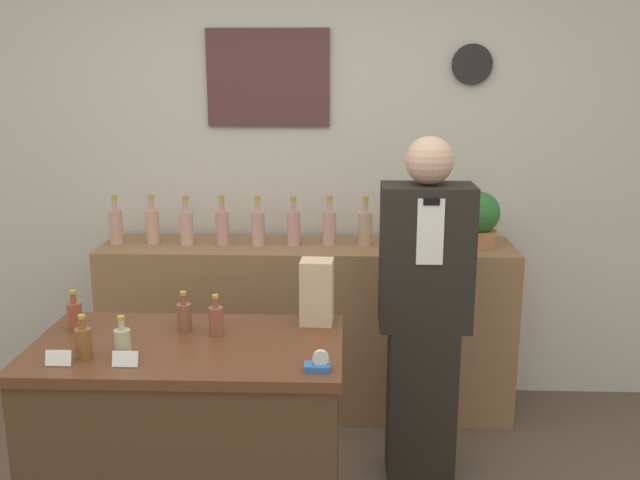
# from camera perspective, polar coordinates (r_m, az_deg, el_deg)

# --- Properties ---
(back_wall) EXTENTS (5.20, 0.09, 2.70)m
(back_wall) POSITION_cam_1_polar(r_m,az_deg,el_deg) (4.12, -1.59, 5.85)
(back_wall) COLOR beige
(back_wall) RESTS_ON ground_plane
(back_shelf) EXTENTS (2.25, 0.47, 0.97)m
(back_shelf) POSITION_cam_1_polar(r_m,az_deg,el_deg) (4.04, -0.99, -7.07)
(back_shelf) COLOR #8E6642
(back_shelf) RESTS_ON ground_plane
(display_counter) EXTENTS (1.17, 0.66, 0.90)m
(display_counter) POSITION_cam_1_polar(r_m,az_deg,el_deg) (2.95, -10.19, -16.28)
(display_counter) COLOR #4C331E
(display_counter) RESTS_ON ground_plane
(shopkeeper) EXTENTS (0.41, 0.26, 1.63)m
(shopkeeper) POSITION_cam_1_polar(r_m,az_deg,el_deg) (3.32, 8.31, -5.92)
(shopkeeper) COLOR black
(shopkeeper) RESTS_ON ground_plane
(potted_plant) EXTENTS (0.23, 0.23, 0.30)m
(potted_plant) POSITION_cam_1_polar(r_m,az_deg,el_deg) (3.93, 12.57, 1.67)
(potted_plant) COLOR #B27047
(potted_plant) RESTS_ON back_shelf
(paper_bag) EXTENTS (0.14, 0.12, 0.26)m
(paper_bag) POSITION_cam_1_polar(r_m,az_deg,el_deg) (2.87, -0.26, -4.17)
(paper_bag) COLOR tan
(paper_bag) RESTS_ON display_counter
(tape_dispenser) EXTENTS (0.09, 0.06, 0.07)m
(tape_dispenser) POSITION_cam_1_polar(r_m,az_deg,el_deg) (2.48, -0.13, -9.88)
(tape_dispenser) COLOR #2D66A8
(tape_dispenser) RESTS_ON display_counter
(price_card_left) EXTENTS (0.09, 0.02, 0.06)m
(price_card_left) POSITION_cam_1_polar(r_m,az_deg,el_deg) (2.67, -20.20, -8.86)
(price_card_left) COLOR white
(price_card_left) RESTS_ON display_counter
(price_card_right) EXTENTS (0.09, 0.02, 0.06)m
(price_card_right) POSITION_cam_1_polar(r_m,az_deg,el_deg) (2.59, -15.33, -9.17)
(price_card_right) COLOR white
(price_card_right) RESTS_ON display_counter
(counter_bottle_0) EXTENTS (0.06, 0.06, 0.16)m
(counter_bottle_0) POSITION_cam_1_polar(r_m,az_deg,el_deg) (2.99, -19.04, -5.69)
(counter_bottle_0) COLOR brown
(counter_bottle_0) RESTS_ON display_counter
(counter_bottle_1) EXTENTS (0.06, 0.06, 0.16)m
(counter_bottle_1) POSITION_cam_1_polar(r_m,az_deg,el_deg) (2.69, -18.38, -7.74)
(counter_bottle_1) COLOR brown
(counter_bottle_1) RESTS_ON display_counter
(counter_bottle_2) EXTENTS (0.06, 0.06, 0.16)m
(counter_bottle_2) POSITION_cam_1_polar(r_m,az_deg,el_deg) (2.64, -15.51, -7.95)
(counter_bottle_2) COLOR tan
(counter_bottle_2) RESTS_ON display_counter
(counter_bottle_3) EXTENTS (0.06, 0.06, 0.16)m
(counter_bottle_3) POSITION_cam_1_polar(r_m,az_deg,el_deg) (2.86, -10.81, -6.01)
(counter_bottle_3) COLOR brown
(counter_bottle_3) RESTS_ON display_counter
(counter_bottle_4) EXTENTS (0.06, 0.06, 0.16)m
(counter_bottle_4) POSITION_cam_1_polar(r_m,az_deg,el_deg) (2.80, -8.31, -6.32)
(counter_bottle_4) COLOR brown
(counter_bottle_4) RESTS_ON display_counter
(shelf_bottle_0) EXTENTS (0.07, 0.07, 0.27)m
(shelf_bottle_0) POSITION_cam_1_polar(r_m,az_deg,el_deg) (4.05, -16.00, 1.09)
(shelf_bottle_0) COLOR tan
(shelf_bottle_0) RESTS_ON back_shelf
(shelf_bottle_1) EXTENTS (0.07, 0.07, 0.27)m
(shelf_bottle_1) POSITION_cam_1_polar(r_m,az_deg,el_deg) (4.02, -13.25, 1.17)
(shelf_bottle_1) COLOR tan
(shelf_bottle_1) RESTS_ON back_shelf
(shelf_bottle_2) EXTENTS (0.07, 0.07, 0.27)m
(shelf_bottle_2) POSITION_cam_1_polar(r_m,az_deg,el_deg) (3.95, -10.63, 1.07)
(shelf_bottle_2) COLOR tan
(shelf_bottle_2) RESTS_ON back_shelf
(shelf_bottle_3) EXTENTS (0.07, 0.07, 0.27)m
(shelf_bottle_3) POSITION_cam_1_polar(r_m,az_deg,el_deg) (3.92, -7.81, 1.10)
(shelf_bottle_3) COLOR tan
(shelf_bottle_3) RESTS_ON back_shelf
(shelf_bottle_4) EXTENTS (0.07, 0.07, 0.27)m
(shelf_bottle_4) POSITION_cam_1_polar(r_m,az_deg,el_deg) (3.89, -4.99, 1.07)
(shelf_bottle_4) COLOR tan
(shelf_bottle_4) RESTS_ON back_shelf
(shelf_bottle_5) EXTENTS (0.07, 0.07, 0.27)m
(shelf_bottle_5) POSITION_cam_1_polar(r_m,az_deg,el_deg) (3.87, -2.13, 1.06)
(shelf_bottle_5) COLOR tan
(shelf_bottle_5) RESTS_ON back_shelf
(shelf_bottle_6) EXTENTS (0.07, 0.07, 0.27)m
(shelf_bottle_6) POSITION_cam_1_polar(r_m,az_deg,el_deg) (3.88, 0.76, 1.09)
(shelf_bottle_6) COLOR tan
(shelf_bottle_6) RESTS_ON back_shelf
(shelf_bottle_7) EXTENTS (0.07, 0.07, 0.27)m
(shelf_bottle_7) POSITION_cam_1_polar(r_m,az_deg,el_deg) (3.87, 3.64, 1.04)
(shelf_bottle_7) COLOR tan
(shelf_bottle_7) RESTS_ON back_shelf
(shelf_bottle_8) EXTENTS (0.07, 0.07, 0.27)m
(shelf_bottle_8) POSITION_cam_1_polar(r_m,az_deg,el_deg) (3.89, 6.50, 1.05)
(shelf_bottle_8) COLOR tan
(shelf_bottle_8) RESTS_ON back_shelf
(shelf_bottle_9) EXTENTS (0.07, 0.07, 0.27)m
(shelf_bottle_9) POSITION_cam_1_polar(r_m,az_deg,el_deg) (3.88, 9.40, 0.92)
(shelf_bottle_9) COLOR tan
(shelf_bottle_9) RESTS_ON back_shelf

